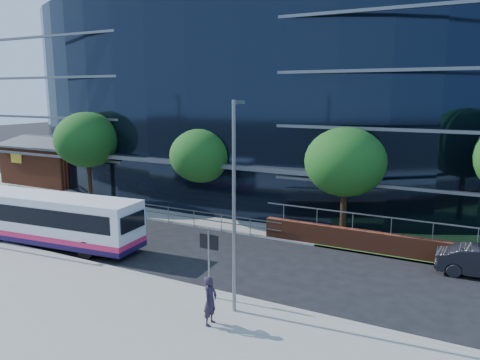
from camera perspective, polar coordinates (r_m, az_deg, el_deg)
The scene contains 16 objects.
ground at distance 23.52m, azimuth -11.13°, elevation -10.52°, with size 200.00×200.00×0.00m, color black.
pavement_near at distance 20.21m, azimuth -20.42°, elevation -14.42°, with size 80.00×8.00×0.15m, color gray.
kerb at distance 22.79m, azimuth -12.76°, elevation -11.08°, with size 80.00×0.25×0.16m, color gray.
yellow_line_outer at distance 22.95m, azimuth -12.42°, elevation -11.10°, with size 80.00×0.08×0.01m, color gold.
yellow_line_inner at distance 23.06m, azimuth -12.17°, elevation -10.99°, with size 80.00×0.08×0.01m, color gold.
far_forecourt at distance 35.34m, azimuth -7.41°, elevation -3.15°, with size 50.00×8.00×0.10m, color gray.
glass_office at distance 41.82m, azimuth 2.60°, elevation 10.04°, with size 44.00×23.10×16.00m.
brick_pavilion at distance 47.61m, azimuth -21.54°, elevation 2.05°, with size 8.60×6.66×4.40m.
guard_railings at distance 33.39m, azimuth -14.24°, elevation -2.85°, with size 24.00×0.05×1.10m.
street_sign at distance 19.08m, azimuth -3.80°, elevation -8.53°, with size 0.85×0.09×2.80m.
tree_far_a at distance 37.62m, azimuth -18.12°, elevation 4.68°, with size 4.95×4.95×6.98m.
tree_far_b at distance 31.69m, azimuth -4.74°, elevation 2.97°, with size 4.29×4.29×6.05m.
tree_far_c at distance 27.08m, azimuth 12.72°, elevation 2.14°, with size 4.62×4.62×6.51m.
streetlight_east at distance 17.22m, azimuth -0.69°, elevation -2.68°, with size 0.15×0.77×8.00m.
city_bus at distance 27.81m, azimuth -21.59°, elevation -4.52°, with size 10.64×3.43×2.83m.
pedestrian at distance 17.33m, azimuth -3.65°, elevation -14.47°, with size 0.66×0.43×1.82m, color #261D2C.
Camera 1 is at (14.11, -16.84, 8.39)m, focal length 35.00 mm.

